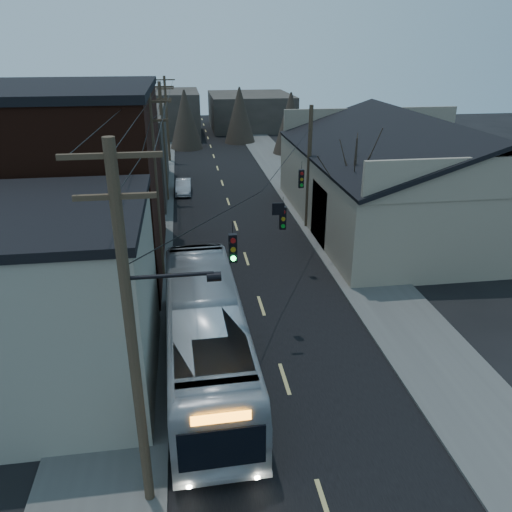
{
  "coord_description": "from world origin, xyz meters",
  "views": [
    {
      "loc": [
        -3.46,
        -7.89,
        12.34
      ],
      "look_at": [
        -0.34,
        13.49,
        3.0
      ],
      "focal_mm": 35.0,
      "sensor_mm": 36.0,
      "label": 1
    }
  ],
  "objects": [
    {
      "name": "road_surface",
      "position": [
        0.0,
        30.0,
        0.01
      ],
      "size": [
        9.0,
        110.0,
        0.02
      ],
      "primitive_type": "cube",
      "color": "black",
      "rests_on": "ground"
    },
    {
      "name": "sidewalk_left",
      "position": [
        -6.5,
        30.0,
        0.06
      ],
      "size": [
        4.0,
        110.0,
        0.12
      ],
      "primitive_type": "cube",
      "color": "#474744",
      "rests_on": "ground"
    },
    {
      "name": "parked_car",
      "position": [
        -3.64,
        35.03,
        0.61
      ],
      "size": [
        1.39,
        3.74,
        1.22
      ],
      "primitive_type": "imported",
      "rotation": [
        0.0,
        0.0,
        -0.03
      ],
      "color": "#B1B3B9",
      "rests_on": "ground"
    },
    {
      "name": "building_far_left",
      "position": [
        -6.0,
        65.0,
        3.0
      ],
      "size": [
        10.0,
        12.0,
        6.0
      ],
      "primitive_type": "cube",
      "color": "#2C2923",
      "rests_on": "ground"
    },
    {
      "name": "bare_tree",
      "position": [
        6.5,
        20.0,
        3.6
      ],
      "size": [
        0.4,
        0.4,
        7.2
      ],
      "primitive_type": "cone",
      "color": "black",
      "rests_on": "ground"
    },
    {
      "name": "sidewalk_right",
      "position": [
        6.5,
        30.0,
        0.06
      ],
      "size": [
        4.0,
        110.0,
        0.12
      ],
      "primitive_type": "cube",
      "color": "#474744",
      "rests_on": "ground"
    },
    {
      "name": "building_brick",
      "position": [
        -10.0,
        20.0,
        5.0
      ],
      "size": [
        10.0,
        12.0,
        10.0
      ],
      "primitive_type": "cube",
      "color": "black",
      "rests_on": "ground"
    },
    {
      "name": "warehouse",
      "position": [
        13.0,
        25.0,
        2.7
      ],
      "size": [
        16.16,
        20.6,
        7.73
      ],
      "color": "#7F705C",
      "rests_on": "ground"
    },
    {
      "name": "building_clapboard",
      "position": [
        -9.0,
        9.0,
        3.5
      ],
      "size": [
        8.0,
        8.0,
        7.0
      ],
      "primitive_type": "cube",
      "color": "gray",
      "rests_on": "ground"
    },
    {
      "name": "bus",
      "position": [
        -3.0,
        8.98,
        1.73
      ],
      "size": [
        3.19,
        12.46,
        3.45
      ],
      "primitive_type": "imported",
      "rotation": [
        0.0,
        0.0,
        3.17
      ],
      "color": "#A8ADB4",
      "rests_on": "ground"
    },
    {
      "name": "building_left_far",
      "position": [
        -9.5,
        36.0,
        3.5
      ],
      "size": [
        9.0,
        14.0,
        7.0
      ],
      "primitive_type": "cube",
      "color": "#2C2923",
      "rests_on": "ground"
    },
    {
      "name": "utility_lines",
      "position": [
        -3.11,
        24.14,
        4.95
      ],
      "size": [
        11.24,
        45.28,
        10.5
      ],
      "color": "#382B1E",
      "rests_on": "ground"
    },
    {
      "name": "building_far_right",
      "position": [
        7.0,
        70.0,
        2.5
      ],
      "size": [
        12.0,
        14.0,
        5.0
      ],
      "primitive_type": "cube",
      "color": "#2C2923",
      "rests_on": "ground"
    }
  ]
}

